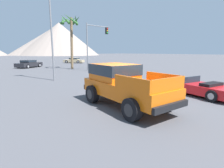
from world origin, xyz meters
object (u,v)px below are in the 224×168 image
at_px(parked_car_tan, 74,60).
at_px(street_lamp_post, 51,17).
at_px(palm_tree_tall, 70,28).
at_px(orange_pickup_truck, 122,82).
at_px(red_convertible_car, 199,88).
at_px(traffic_light_main, 96,38).
at_px(parked_car_dark, 29,64).

height_order(parked_car_tan, street_lamp_post, street_lamp_post).
bearing_deg(parked_car_tan, palm_tree_tall, -156.03).
relative_size(orange_pickup_truck, parked_car_tan, 1.12).
bearing_deg(red_convertible_car, traffic_light_main, 87.30).
bearing_deg(palm_tree_tall, red_convertible_car, -96.70).
height_order(orange_pickup_truck, street_lamp_post, street_lamp_post).
bearing_deg(palm_tree_tall, orange_pickup_truck, -111.99).
xyz_separation_m(orange_pickup_truck, street_lamp_post, (0.62, 9.06, 4.26)).
height_order(red_convertible_car, traffic_light_main, traffic_light_main).
bearing_deg(street_lamp_post, parked_car_tan, 56.10).
bearing_deg(parked_car_tan, parked_car_dark, 170.31).
xyz_separation_m(traffic_light_main, street_lamp_post, (-8.11, -4.63, 1.09)).
bearing_deg(red_convertible_car, orange_pickup_truck, 172.56).
xyz_separation_m(orange_pickup_truck, red_convertible_car, (4.78, -1.66, -0.67)).
bearing_deg(red_convertible_car, palm_tree_tall, 95.04).
bearing_deg(red_convertible_car, parked_car_tan, 84.96).
bearing_deg(traffic_light_main, street_lamp_post, -150.27).
distance_m(orange_pickup_truck, street_lamp_post, 10.03).
bearing_deg(orange_pickup_truck, palm_tree_tall, 74.55).
relative_size(parked_car_tan, street_lamp_post, 0.51).
bearing_deg(orange_pickup_truck, street_lamp_post, 92.60).
distance_m(street_lamp_post, palm_tree_tall, 10.49).
relative_size(red_convertible_car, parked_car_dark, 0.97).
bearing_deg(parked_car_tan, orange_pickup_truck, -150.75).
xyz_separation_m(orange_pickup_truck, traffic_light_main, (8.73, 13.69, 3.18)).
height_order(parked_car_dark, traffic_light_main, traffic_light_main).
distance_m(orange_pickup_truck, parked_car_dark, 23.98).
xyz_separation_m(orange_pickup_truck, parked_car_tan, (14.03, 29.01, -0.49)).
xyz_separation_m(street_lamp_post, palm_tree_tall, (6.39, 8.31, 0.39)).
distance_m(parked_car_tan, traffic_light_main, 16.62).
xyz_separation_m(parked_car_tan, street_lamp_post, (-13.41, -19.95, 4.76)).
xyz_separation_m(traffic_light_main, palm_tree_tall, (-1.72, 3.68, 1.48)).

